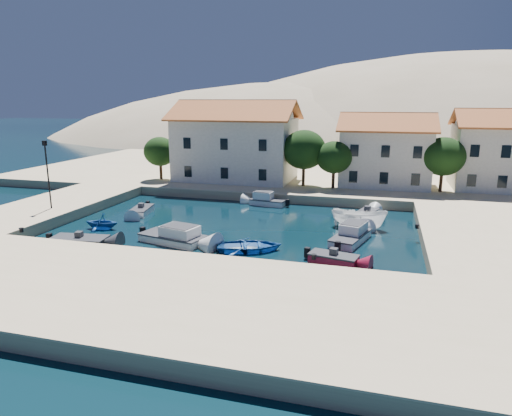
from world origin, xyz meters
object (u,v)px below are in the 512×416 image
Objects in this scene: lamppost at (47,168)px; boat_east at (358,228)px; rowboat_south at (249,250)px; building_mid at (386,149)px; building_left at (236,140)px; cabin_cruiser_east at (350,236)px; cabin_cruiser_south at (173,236)px; building_right at (497,149)px.

boat_east is at bearing 9.45° from lamppost.
boat_east reaches higher than rowboat_south.
building_mid is 17.32m from boat_east.
building_left is 3.08× the size of boat_east.
building_mid is 27.00m from rowboat_south.
cabin_cruiser_south is at bearing 120.77° from cabin_cruiser_east.
rowboat_south is at bearing -10.71° from lamppost.
boat_east is at bearing -128.59° from building_right.
cabin_cruiser_south is 6.32m from rowboat_south.
building_left is 30.07m from building_right.
building_right is at bearing 4.76° from building_mid.
building_left reaches higher than building_mid.
building_right is (30.00, 2.00, -0.46)m from building_left.
lamppost is 15.03m from cabin_cruiser_south.
boat_east is at bearing -60.69° from rowboat_south.
cabin_cruiser_south and cabin_cruiser_east have the same top height.
building_left is at bearing -176.19° from building_right.
building_right is (12.00, 1.00, 0.25)m from building_mid.
lamppost is (-41.50, -22.00, -0.72)m from building_right.
lamppost reaches higher than cabin_cruiser_south.
building_mid is at bearing -40.01° from rowboat_south.
lamppost is (-11.50, -20.00, -1.18)m from building_left.
building_right is at bearing 3.81° from building_left.
rowboat_south is at bearing -110.41° from building_mid.
building_right is 22.93m from boat_east.
cabin_cruiser_east reaches higher than boat_east.
rowboat_south is at bearing 135.20° from cabin_cruiser_east.
rowboat_south is 11.19m from boat_east.
boat_east is (-13.89, -17.40, -5.47)m from building_right.
building_right is 1.69× the size of cabin_cruiser_south.
cabin_cruiser_south is at bearing -137.16° from building_right.
cabin_cruiser_south reaches higher than rowboat_south.
cabin_cruiser_south is 13.81m from cabin_cruiser_east.
building_left reaches higher than cabin_cruiser_east.
building_right is at bearing 56.03° from cabin_cruiser_south.
building_left is at bearing 51.96° from boat_east.
boat_east is at bearing 43.97° from cabin_cruiser_south.
building_left is 1.56× the size of building_right.
rowboat_south is at bearing -69.81° from building_left.
building_mid is 2.20× the size of rowboat_south.
building_mid is at bearing 8.61° from cabin_cruiser_east.
cabin_cruiser_south is at bearing 126.45° from boat_east.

